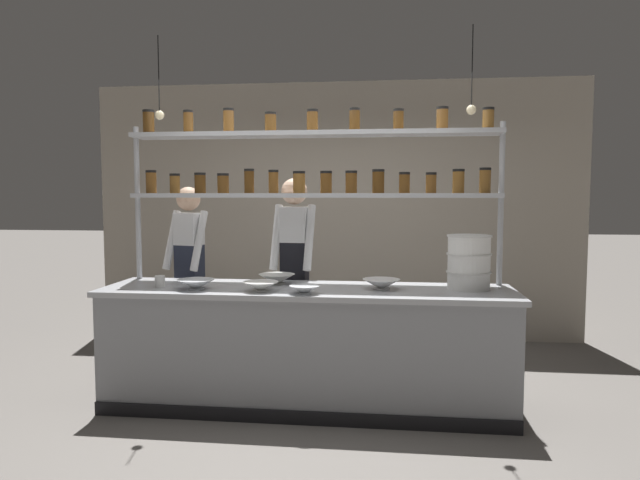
{
  "coord_description": "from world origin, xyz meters",
  "views": [
    {
      "loc": [
        0.6,
        -4.24,
        1.63
      ],
      "look_at": [
        0.08,
        0.2,
        1.27
      ],
      "focal_mm": 32.0,
      "sensor_mm": 36.0,
      "label": 1
    }
  ],
  "objects_px": {
    "spice_shelf_unit": "(312,171)",
    "serving_cup_front": "(160,281)",
    "prep_bowl_center_back": "(261,287)",
    "prep_bowl_near_right": "(277,279)",
    "chef_center": "(294,264)",
    "container_stack": "(469,262)",
    "prep_bowl_near_left": "(381,284)",
    "chef_left": "(189,266)",
    "prep_bowl_far_left": "(305,290)",
    "prep_bowl_center_front": "(196,285)"
  },
  "relations": [
    {
      "from": "chef_left",
      "to": "prep_bowl_near_left",
      "type": "height_order",
      "value": "chef_left"
    },
    {
      "from": "chef_left",
      "to": "prep_bowl_center_back",
      "type": "distance_m",
      "value": 1.27
    },
    {
      "from": "spice_shelf_unit",
      "to": "prep_bowl_near_right",
      "type": "xyz_separation_m",
      "value": [
        -0.26,
        -0.17,
        -0.86
      ]
    },
    {
      "from": "prep_bowl_center_front",
      "to": "prep_bowl_center_back",
      "type": "height_order",
      "value": "prep_bowl_center_front"
    },
    {
      "from": "prep_bowl_near_right",
      "to": "serving_cup_front",
      "type": "distance_m",
      "value": 0.9
    },
    {
      "from": "chef_left",
      "to": "chef_center",
      "type": "distance_m",
      "value": 1.01
    },
    {
      "from": "container_stack",
      "to": "prep_bowl_near_left",
      "type": "relative_size",
      "value": 1.44
    },
    {
      "from": "prep_bowl_center_back",
      "to": "chef_left",
      "type": "bearing_deg",
      "value": 133.58
    },
    {
      "from": "container_stack",
      "to": "serving_cup_front",
      "type": "relative_size",
      "value": 4.57
    },
    {
      "from": "spice_shelf_unit",
      "to": "prep_bowl_center_front",
      "type": "bearing_deg",
      "value": -148.2
    },
    {
      "from": "chef_center",
      "to": "prep_bowl_near_left",
      "type": "relative_size",
      "value": 6.25
    },
    {
      "from": "spice_shelf_unit",
      "to": "prep_bowl_center_back",
      "type": "relative_size",
      "value": 11.49
    },
    {
      "from": "spice_shelf_unit",
      "to": "chef_center",
      "type": "relative_size",
      "value": 1.7
    },
    {
      "from": "chef_left",
      "to": "prep_bowl_far_left",
      "type": "xyz_separation_m",
      "value": [
        1.2,
        -0.98,
        -0.03
      ]
    },
    {
      "from": "prep_bowl_center_front",
      "to": "prep_bowl_far_left",
      "type": "bearing_deg",
      "value": -5.87
    },
    {
      "from": "spice_shelf_unit",
      "to": "prep_bowl_near_right",
      "type": "relative_size",
      "value": 10.38
    },
    {
      "from": "serving_cup_front",
      "to": "prep_bowl_center_back",
      "type": "bearing_deg",
      "value": -6.45
    },
    {
      "from": "prep_bowl_center_back",
      "to": "prep_bowl_near_right",
      "type": "relative_size",
      "value": 0.9
    },
    {
      "from": "chef_left",
      "to": "serving_cup_front",
      "type": "bearing_deg",
      "value": -71.17
    },
    {
      "from": "container_stack",
      "to": "serving_cup_front",
      "type": "height_order",
      "value": "container_stack"
    },
    {
      "from": "prep_bowl_far_left",
      "to": "prep_bowl_center_front",
      "type": "bearing_deg",
      "value": 174.13
    },
    {
      "from": "spice_shelf_unit",
      "to": "serving_cup_front",
      "type": "height_order",
      "value": "spice_shelf_unit"
    },
    {
      "from": "prep_bowl_near_right",
      "to": "container_stack",
      "type": "bearing_deg",
      "value": -2.66
    },
    {
      "from": "prep_bowl_near_left",
      "to": "prep_bowl_center_back",
      "type": "height_order",
      "value": "prep_bowl_near_left"
    },
    {
      "from": "prep_bowl_center_back",
      "to": "prep_bowl_far_left",
      "type": "xyz_separation_m",
      "value": [
        0.33,
        -0.07,
        -0.01
      ]
    },
    {
      "from": "prep_bowl_far_left",
      "to": "serving_cup_front",
      "type": "bearing_deg",
      "value": 172.04
    },
    {
      "from": "prep_bowl_near_right",
      "to": "prep_bowl_far_left",
      "type": "relative_size",
      "value": 1.32
    },
    {
      "from": "prep_bowl_far_left",
      "to": "prep_bowl_center_back",
      "type": "bearing_deg",
      "value": 168.42
    },
    {
      "from": "chef_center",
      "to": "chef_left",
      "type": "bearing_deg",
      "value": 175.9
    },
    {
      "from": "chef_center",
      "to": "prep_bowl_near_left",
      "type": "bearing_deg",
      "value": -32.01
    },
    {
      "from": "serving_cup_front",
      "to": "chef_center",
      "type": "bearing_deg",
      "value": 35.42
    },
    {
      "from": "prep_bowl_center_back",
      "to": "prep_bowl_near_left",
      "type": "bearing_deg",
      "value": 12.18
    },
    {
      "from": "spice_shelf_unit",
      "to": "container_stack",
      "type": "xyz_separation_m",
      "value": [
        1.21,
        -0.24,
        -0.69
      ]
    },
    {
      "from": "spice_shelf_unit",
      "to": "prep_bowl_near_right",
      "type": "distance_m",
      "value": 0.91
    },
    {
      "from": "chef_left",
      "to": "prep_bowl_far_left",
      "type": "bearing_deg",
      "value": -24.71
    },
    {
      "from": "spice_shelf_unit",
      "to": "serving_cup_front",
      "type": "bearing_deg",
      "value": -159.08
    },
    {
      "from": "prep_bowl_near_left",
      "to": "prep_bowl_near_right",
      "type": "height_order",
      "value": "prep_bowl_near_right"
    },
    {
      "from": "spice_shelf_unit",
      "to": "serving_cup_front",
      "type": "distance_m",
      "value": 1.47
    },
    {
      "from": "serving_cup_front",
      "to": "prep_bowl_center_front",
      "type": "bearing_deg",
      "value": -13.43
    },
    {
      "from": "container_stack",
      "to": "prep_bowl_near_left",
      "type": "distance_m",
      "value": 0.67
    },
    {
      "from": "prep_bowl_center_back",
      "to": "container_stack",
      "type": "bearing_deg",
      "value": 10.36
    },
    {
      "from": "prep_bowl_center_back",
      "to": "prep_bowl_far_left",
      "type": "distance_m",
      "value": 0.34
    },
    {
      "from": "prep_bowl_near_left",
      "to": "prep_bowl_center_back",
      "type": "bearing_deg",
      "value": -167.82
    },
    {
      "from": "chef_left",
      "to": "prep_bowl_near_right",
      "type": "distance_m",
      "value": 1.08
    },
    {
      "from": "prep_bowl_center_front",
      "to": "spice_shelf_unit",
      "type": "bearing_deg",
      "value": 31.8
    },
    {
      "from": "prep_bowl_center_back",
      "to": "prep_bowl_near_right",
      "type": "distance_m",
      "value": 0.35
    },
    {
      "from": "chef_left",
      "to": "prep_bowl_center_back",
      "type": "xyz_separation_m",
      "value": [
        0.87,
        -0.92,
        -0.03
      ]
    },
    {
      "from": "container_stack",
      "to": "prep_bowl_near_left",
      "type": "bearing_deg",
      "value": -172.13
    },
    {
      "from": "prep_bowl_center_front",
      "to": "chef_center",
      "type": "bearing_deg",
      "value": 49.81
    },
    {
      "from": "prep_bowl_center_back",
      "to": "prep_bowl_near_right",
      "type": "bearing_deg",
      "value": 81.84
    }
  ]
}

